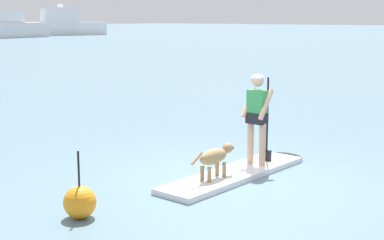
{
  "coord_description": "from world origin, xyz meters",
  "views": [
    {
      "loc": [
        -7.64,
        -5.88,
        2.76
      ],
      "look_at": [
        0.0,
        1.0,
        0.9
      ],
      "focal_mm": 52.91,
      "sensor_mm": 36.0,
      "label": 1
    }
  ],
  "objects_px": {
    "person_paddler": "(257,113)",
    "paddleboard": "(242,172)",
    "moored_boat_starboard": "(9,27)",
    "dog": "(215,157)",
    "moored_boat_port": "(65,25)",
    "marker_buoy": "(80,202)"
  },
  "relations": [
    {
      "from": "moored_boat_starboard",
      "to": "person_paddler",
      "type": "bearing_deg",
      "value": -117.04
    },
    {
      "from": "paddleboard",
      "to": "moored_boat_starboard",
      "type": "relative_size",
      "value": 0.29
    },
    {
      "from": "moored_boat_starboard",
      "to": "moored_boat_port",
      "type": "distance_m",
      "value": 12.86
    },
    {
      "from": "person_paddler",
      "to": "moored_boat_starboard",
      "type": "xyz_separation_m",
      "value": [
        33.82,
        66.28,
        0.4
      ]
    },
    {
      "from": "person_paddler",
      "to": "dog",
      "type": "distance_m",
      "value": 1.37
    },
    {
      "from": "person_paddler",
      "to": "moored_boat_port",
      "type": "relative_size",
      "value": 0.13
    },
    {
      "from": "dog",
      "to": "marker_buoy",
      "type": "xyz_separation_m",
      "value": [
        -2.54,
        0.34,
        -0.23
      ]
    },
    {
      "from": "person_paddler",
      "to": "moored_boat_port",
      "type": "distance_m",
      "value": 84.13
    },
    {
      "from": "dog",
      "to": "moored_boat_port",
      "type": "distance_m",
      "value": 84.84
    },
    {
      "from": "moored_boat_port",
      "to": "person_paddler",
      "type": "bearing_deg",
      "value": -123.14
    },
    {
      "from": "paddleboard",
      "to": "person_paddler",
      "type": "height_order",
      "value": "person_paddler"
    },
    {
      "from": "paddleboard",
      "to": "dog",
      "type": "height_order",
      "value": "dog"
    },
    {
      "from": "person_paddler",
      "to": "dog",
      "type": "xyz_separation_m",
      "value": [
        -1.23,
        -0.03,
        -0.59
      ]
    },
    {
      "from": "moored_boat_starboard",
      "to": "dog",
      "type": "bearing_deg",
      "value": -117.87
    },
    {
      "from": "person_paddler",
      "to": "moored_boat_port",
      "type": "height_order",
      "value": "moored_boat_port"
    },
    {
      "from": "marker_buoy",
      "to": "dog",
      "type": "bearing_deg",
      "value": -7.61
    },
    {
      "from": "person_paddler",
      "to": "moored_boat_port",
      "type": "bearing_deg",
      "value": 56.86
    },
    {
      "from": "paddleboard",
      "to": "person_paddler",
      "type": "distance_m",
      "value": 1.11
    },
    {
      "from": "paddleboard",
      "to": "dog",
      "type": "xyz_separation_m",
      "value": [
        -0.77,
        -0.02,
        0.42
      ]
    },
    {
      "from": "dog",
      "to": "moored_boat_starboard",
      "type": "distance_m",
      "value": 75.01
    },
    {
      "from": "person_paddler",
      "to": "moored_boat_starboard",
      "type": "height_order",
      "value": "moored_boat_starboard"
    },
    {
      "from": "person_paddler",
      "to": "paddleboard",
      "type": "bearing_deg",
      "value": -178.51
    }
  ]
}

